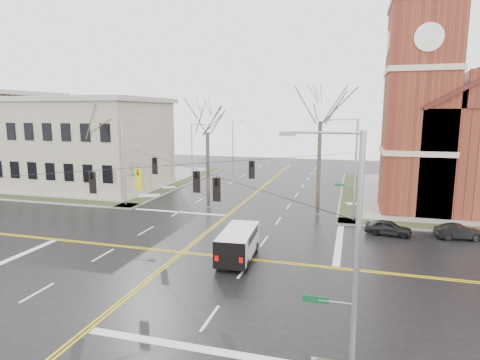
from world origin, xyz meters
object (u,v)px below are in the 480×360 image
(tree_nw_near, at_px, (207,127))
(signal_pole_nw, at_px, (125,159))
(signal_pole_ne, at_px, (354,167))
(streetlight_north_b, at_px, (233,140))
(parked_car_a, at_px, (388,227))
(tree_nw_far, at_px, (102,130))
(parked_car_b, at_px, (459,232))
(tree_ne, at_px, (321,115))
(streetlight_north_a, at_px, (193,149))
(signal_pole_se, at_px, (351,257))
(cargo_van, at_px, (239,241))

(tree_nw_near, bearing_deg, signal_pole_nw, -169.33)
(signal_pole_ne, bearing_deg, signal_pole_nw, 180.00)
(streetlight_north_b, relative_size, parked_car_a, 2.26)
(tree_nw_far, bearing_deg, signal_pole_ne, -4.34)
(signal_pole_nw, relative_size, parked_car_b, 2.58)
(signal_pole_nw, xyz_separation_m, tree_ne, (19.50, 1.86, 4.46))
(parked_car_b, bearing_deg, signal_pole_nw, 74.52)
(signal_pole_ne, bearing_deg, tree_nw_far, 175.66)
(streetlight_north_a, bearing_deg, signal_pole_se, -60.91)
(cargo_van, distance_m, parked_car_a, 13.02)
(signal_pole_nw, relative_size, signal_pole_se, 1.00)
(signal_pole_se, distance_m, tree_ne, 25.45)
(signal_pole_nw, height_order, parked_car_a, signal_pole_nw)
(signal_pole_se, xyz_separation_m, tree_ne, (-3.15, 24.86, 4.46))
(cargo_van, xyz_separation_m, parked_car_b, (15.27, 8.60, -0.60))
(parked_car_a, bearing_deg, parked_car_b, -78.12)
(streetlight_north_a, height_order, tree_ne, tree_ne)
(signal_pole_se, distance_m, tree_nw_near, 28.58)
(tree_ne, bearing_deg, parked_car_a, -40.22)
(streetlight_north_a, bearing_deg, signal_pole_ne, -36.90)
(signal_pole_ne, relative_size, parked_car_a, 2.54)
(signal_pole_se, distance_m, parked_car_b, 22.11)
(signal_pole_nw, distance_m, streetlight_north_b, 36.51)
(signal_pole_ne, distance_m, parked_car_a, 6.13)
(signal_pole_se, bearing_deg, tree_nw_far, 136.72)
(streetlight_north_a, relative_size, tree_nw_far, 0.75)
(streetlight_north_b, height_order, tree_ne, tree_ne)
(cargo_van, height_order, tree_nw_near, tree_nw_near)
(tree_ne, bearing_deg, tree_nw_far, 179.61)
(tree_nw_far, relative_size, tree_nw_near, 0.94)
(parked_car_a, xyz_separation_m, tree_nw_near, (-17.07, 4.83, 7.60))
(signal_pole_se, bearing_deg, streetlight_north_b, 110.27)
(tree_nw_far, xyz_separation_m, tree_nw_near, (12.37, -0.43, 0.46))
(streetlight_north_b, xyz_separation_m, tree_nw_far, (-4.59, -34.48, 3.27))
(cargo_van, relative_size, tree_nw_far, 0.50)
(signal_pole_ne, relative_size, parked_car_b, 2.58)
(streetlight_north_b, relative_size, tree_nw_far, 0.75)
(signal_pole_ne, height_order, parked_car_b, signal_pole_ne)
(signal_pole_nw, bearing_deg, parked_car_a, -7.23)
(streetlight_north_a, distance_m, parked_car_a, 31.97)
(signal_pole_ne, height_order, parked_car_a, signal_pole_ne)
(signal_pole_ne, height_order, tree_nw_far, tree_nw_far)
(streetlight_north_a, xyz_separation_m, tree_nw_near, (7.78, -14.91, 3.73))
(parked_car_a, relative_size, tree_nw_far, 0.33)
(signal_pole_nw, height_order, tree_nw_near, tree_nw_near)
(streetlight_north_b, distance_m, parked_car_a, 47.02)
(signal_pole_se, height_order, tree_nw_far, tree_nw_far)
(signal_pole_se, xyz_separation_m, parked_car_b, (8.08, 20.11, -4.37))
(parked_car_a, relative_size, parked_car_b, 1.01)
(signal_pole_nw, height_order, cargo_van, signal_pole_nw)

